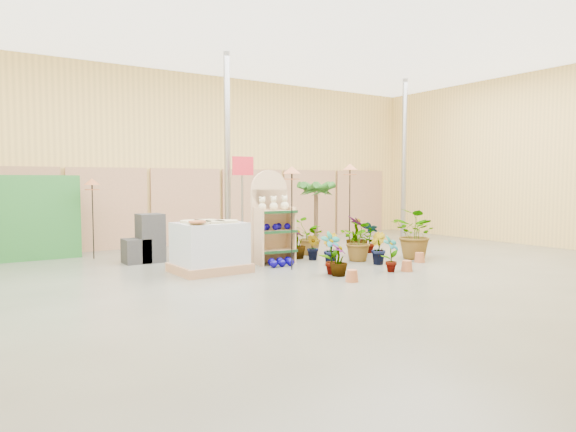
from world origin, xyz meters
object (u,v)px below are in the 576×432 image
pallet_stack (210,247)px  display_shelf (271,221)px  potted_plant_2 (360,241)px  bird_table_front (292,174)px

pallet_stack → display_shelf: bearing=8.8°
potted_plant_2 → display_shelf: bearing=153.5°
display_shelf → potted_plant_2: (1.67, -0.83, -0.45)m
display_shelf → pallet_stack: 1.60m
display_shelf → bird_table_front: 1.34m
display_shelf → potted_plant_2: size_ratio=2.25×
display_shelf → bird_table_front: size_ratio=0.97×
pallet_stack → potted_plant_2: pallet_stack is taller
display_shelf → pallet_stack: display_shelf is taller
pallet_stack → bird_table_front: 2.05m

